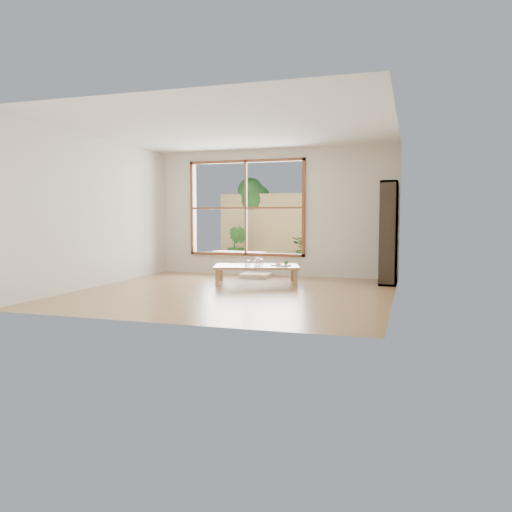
{
  "coord_description": "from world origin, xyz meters",
  "views": [
    {
      "loc": [
        2.74,
        -7.52,
        1.2
      ],
      "look_at": [
        0.21,
        0.52,
        0.55
      ],
      "focal_mm": 35.0,
      "sensor_mm": 36.0,
      "label": 1
    }
  ],
  "objects_px": {
    "low_table": "(257,267)",
    "bookshelf": "(389,233)",
    "food_tray": "(282,264)",
    "garden_bench": "(239,254)"
  },
  "relations": [
    {
      "from": "bookshelf",
      "to": "low_table",
      "type": "bearing_deg",
      "value": -163.23
    },
    {
      "from": "low_table",
      "to": "food_tray",
      "type": "xyz_separation_m",
      "value": [
        0.47,
        0.05,
        0.06
      ]
    },
    {
      "from": "bookshelf",
      "to": "garden_bench",
      "type": "bearing_deg",
      "value": 156.98
    },
    {
      "from": "bookshelf",
      "to": "garden_bench",
      "type": "height_order",
      "value": "bookshelf"
    },
    {
      "from": "low_table",
      "to": "food_tray",
      "type": "distance_m",
      "value": 0.47
    },
    {
      "from": "bookshelf",
      "to": "garden_bench",
      "type": "distance_m",
      "value": 3.72
    },
    {
      "from": "low_table",
      "to": "bookshelf",
      "type": "height_order",
      "value": "bookshelf"
    },
    {
      "from": "food_tray",
      "to": "garden_bench",
      "type": "distance_m",
      "value": 2.6
    },
    {
      "from": "food_tray",
      "to": "low_table",
      "type": "bearing_deg",
      "value": -153.29
    },
    {
      "from": "food_tray",
      "to": "bookshelf",
      "type": "bearing_deg",
      "value": 39.78
    }
  ]
}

